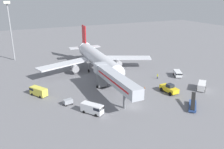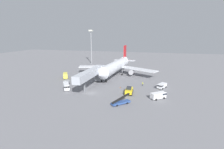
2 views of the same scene
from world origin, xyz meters
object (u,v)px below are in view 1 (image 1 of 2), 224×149
apron_light_mast (9,20)px  safety_cone_alpha (145,87)px  airplane_at_gate (97,59)px  belt_loader_truck (193,105)px  pushback_tug (169,89)px  service_van_near_center (202,85)px  ground_crew_worker_foreground (157,76)px  service_van_far_left (93,108)px  baggage_cart_near_right (68,102)px  jet_bridge (113,78)px  service_van_rear_right (38,91)px  service_van_mid_right (178,73)px

apron_light_mast → safety_cone_alpha: bearing=-57.5°
apron_light_mast → airplane_at_gate: bearing=-49.5°
belt_loader_truck → pushback_tug: bearing=84.9°
service_van_near_center → ground_crew_worker_foreground: (-6.26, 13.03, -0.31)m
belt_loader_truck → service_van_far_left: size_ratio=1.00×
apron_light_mast → baggage_cart_near_right: bearing=-80.4°
belt_loader_truck → safety_cone_alpha: 16.20m
airplane_at_gate → belt_loader_truck: size_ratio=7.87×
baggage_cart_near_right → service_van_far_left: bearing=-60.7°
belt_loader_truck → apron_light_mast: apron_light_mast is taller
belt_loader_truck → apron_light_mast: (-35.59, 66.08, 16.02)m
pushback_tug → ground_crew_worker_foreground: size_ratio=3.44×
jet_bridge → belt_loader_truck: 20.99m
belt_loader_truck → service_van_rear_right: bearing=143.4°
pushback_tug → ground_crew_worker_foreground: bearing=69.9°
airplane_at_gate → safety_cone_alpha: (6.64, -20.56, -4.62)m
pushback_tug → service_van_far_left: (-24.00, -1.76, 0.10)m
belt_loader_truck → ground_crew_worker_foreground: size_ratio=3.30×
service_van_far_left → pushback_tug: bearing=4.2°
airplane_at_gate → baggage_cart_near_right: 27.29m
airplane_at_gate → belt_loader_truck: 37.98m
service_van_far_left → baggage_cart_near_right: (-3.93, 7.01, -0.55)m
service_van_far_left → ground_crew_worker_foreground: bearing=24.2°
service_van_far_left → ground_crew_worker_foreground: service_van_far_left is taller
jet_bridge → ground_crew_worker_foreground: (19.80, 6.93, -4.72)m
service_van_near_center → service_van_rear_right: (-43.90, 16.58, 0.14)m
service_van_far_left → safety_cone_alpha: (19.57, 7.52, -1.09)m
service_van_mid_right → baggage_cart_near_right: 39.62m
safety_cone_alpha → jet_bridge: bearing=-170.5°
service_van_near_center → pushback_tug: bearing=167.5°
belt_loader_truck → ground_crew_worker_foreground: belt_loader_truck is taller
airplane_at_gate → ground_crew_worker_foreground: airplane_at_gate is taller
service_van_mid_right → ground_crew_worker_foreground: service_van_mid_right is taller
service_van_rear_right → service_van_mid_right: size_ratio=1.10×
baggage_cart_near_right → safety_cone_alpha: 23.51m
belt_loader_truck → ground_crew_worker_foreground: 21.38m
belt_loader_truck → service_van_far_left: 24.54m
service_van_near_center → baggage_cart_near_right: size_ratio=2.19×
service_van_far_left → baggage_cart_near_right: service_van_far_left is taller
pushback_tug → service_van_rear_right: 36.63m
baggage_cart_near_right → safety_cone_alpha: (23.50, 0.51, -0.55)m
jet_bridge → baggage_cart_near_right: bearing=173.4°
airplane_at_gate → baggage_cart_near_right: bearing=-128.7°
service_van_near_center → jet_bridge: bearing=166.8°
service_van_rear_right → apron_light_mast: bearing=93.8°
airplane_at_gate → service_van_rear_right: (-22.64, -12.00, -3.52)m
pushback_tug → service_van_near_center: pushback_tug is taller
airplane_at_gate → apron_light_mast: 40.88m
safety_cone_alpha → baggage_cart_near_right: bearing=-178.8°
jet_bridge → belt_loader_truck: size_ratio=4.17×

